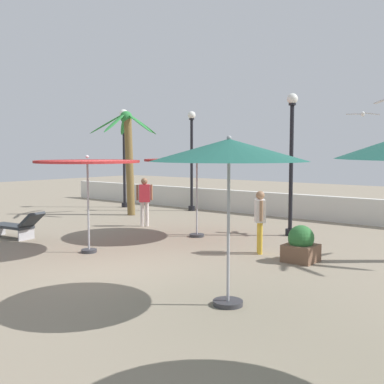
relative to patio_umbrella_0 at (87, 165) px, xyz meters
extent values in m
plane|color=gray|center=(1.10, -0.52, -2.21)|extent=(56.00, 56.00, 0.00)
cube|color=silver|center=(1.10, 8.90, -1.75)|extent=(25.20, 0.30, 0.91)
cylinder|color=#333338|center=(0.00, 0.00, -2.17)|extent=(0.39, 0.39, 0.08)
cylinder|color=#A5A5AD|center=(0.00, 0.00, -1.05)|extent=(0.05, 0.05, 2.31)
cylinder|color=maroon|center=(0.00, 0.00, 0.08)|extent=(2.58, 2.58, 0.06)
sphere|color=#99999E|center=(0.00, 0.00, 0.20)|extent=(0.08, 0.08, 0.08)
cylinder|color=#333338|center=(0.76, 3.43, -2.17)|extent=(0.44, 0.44, 0.08)
cylinder|color=#A5A5AD|center=(0.76, 3.43, -1.06)|extent=(0.05, 0.05, 2.30)
cylinder|color=maroon|center=(0.76, 3.43, 0.07)|extent=(3.09, 3.09, 0.06)
sphere|color=#99999E|center=(0.76, 3.43, 0.18)|extent=(0.08, 0.08, 0.08)
cylinder|color=#333338|center=(5.05, -1.19, -2.17)|extent=(0.50, 0.50, 0.08)
cylinder|color=#A5A5AD|center=(5.05, -1.19, -0.99)|extent=(0.05, 0.05, 2.43)
cone|color=#1E594C|center=(5.05, -1.19, 0.36)|extent=(2.58, 2.58, 0.36)
sphere|color=#99999E|center=(5.05, -1.19, 0.55)|extent=(0.08, 0.08, 0.08)
cylinder|color=brown|center=(-4.32, 5.55, -0.27)|extent=(0.46, 0.30, 3.89)
sphere|color=#2C813A|center=(-4.48, 5.55, 1.67)|extent=(0.49, 0.49, 0.49)
ellipsoid|color=#2C813A|center=(-3.70, 5.52, 1.41)|extent=(1.39, 0.25, 0.83)
ellipsoid|color=#2C813A|center=(-4.33, 6.32, 1.41)|extent=(0.46, 1.40, 0.83)
ellipsoid|color=#2C813A|center=(-5.11, 6.01, 1.41)|extent=(1.24, 0.97, 0.83)
ellipsoid|color=#2C813A|center=(-5.09, 5.08, 1.41)|extent=(1.22, 1.00, 0.83)
ellipsoid|color=#2C813A|center=(-4.31, 4.79, 1.41)|extent=(0.50, 1.40, 0.83)
cylinder|color=black|center=(-6.39, 7.21, -2.11)|extent=(0.28, 0.28, 0.20)
cylinder|color=black|center=(-6.39, 7.21, -0.20)|extent=(0.12, 0.12, 4.01)
cylinder|color=black|center=(-6.39, 7.21, 1.80)|extent=(0.22, 0.22, 0.06)
sphere|color=white|center=(-6.39, 7.21, 2.00)|extent=(0.39, 0.39, 0.39)
cylinder|color=black|center=(2.83, 5.34, -2.11)|extent=(0.28, 0.28, 0.20)
cylinder|color=black|center=(2.83, 5.34, -0.25)|extent=(0.12, 0.12, 3.92)
cylinder|color=black|center=(2.83, 5.34, 1.71)|extent=(0.22, 0.22, 0.06)
sphere|color=white|center=(2.83, 5.34, 1.88)|extent=(0.32, 0.32, 0.32)
cylinder|color=black|center=(-3.23, 8.13, -2.11)|extent=(0.28, 0.28, 0.20)
cylinder|color=black|center=(-3.23, 8.13, -0.27)|extent=(0.12, 0.12, 3.88)
cylinder|color=black|center=(-3.23, 8.13, 1.67)|extent=(0.22, 0.22, 0.06)
sphere|color=white|center=(-3.23, 8.13, 1.84)|extent=(0.33, 0.33, 0.33)
cube|color=#B7B7BC|center=(-2.73, -0.05, -2.03)|extent=(0.11, 0.55, 0.35)
cube|color=#33383D|center=(-3.37, -0.14, -1.86)|extent=(1.46, 0.73, 0.08)
cube|color=#33383D|center=(-2.49, -0.02, -1.60)|extent=(0.64, 0.62, 0.45)
cylinder|color=silver|center=(-1.79, 3.93, -1.79)|extent=(0.12, 0.12, 0.83)
cylinder|color=silver|center=(-1.90, 3.81, -1.79)|extent=(0.12, 0.12, 0.83)
cube|color=#D8333F|center=(-1.85, 3.87, -1.08)|extent=(0.42, 0.43, 0.59)
sphere|color=#936B4C|center=(-1.85, 3.87, -0.67)|extent=(0.22, 0.22, 0.22)
cylinder|color=#936B4C|center=(-1.68, 4.05, -1.05)|extent=(0.08, 0.08, 0.53)
cylinder|color=#936B4C|center=(-2.01, 3.69, -1.05)|extent=(0.08, 0.08, 0.53)
cylinder|color=gold|center=(3.36, 2.65, -1.81)|extent=(0.12, 0.12, 0.79)
cylinder|color=gold|center=(3.46, 2.52, -1.81)|extent=(0.12, 0.12, 0.79)
cube|color=silver|center=(3.41, 2.58, -1.13)|extent=(0.41, 0.43, 0.56)
sphere|color=#936B4C|center=(3.41, 2.58, -0.75)|extent=(0.21, 0.21, 0.21)
cylinder|color=#936B4C|center=(3.27, 2.77, -1.11)|extent=(0.08, 0.08, 0.50)
cylinder|color=#936B4C|center=(3.56, 2.39, -1.11)|extent=(0.08, 0.08, 0.50)
ellipsoid|color=white|center=(4.36, 6.95, 1.44)|extent=(0.22, 0.34, 0.12)
sphere|color=white|center=(4.41, 6.79, 1.47)|extent=(0.10, 0.10, 0.10)
cube|color=silver|center=(4.58, 7.03, 1.46)|extent=(0.50, 0.29, 0.09)
cube|color=silver|center=(4.13, 6.88, 1.46)|extent=(0.50, 0.29, 0.03)
cube|color=silver|center=(4.74, 7.41, 1.85)|extent=(0.51, 0.34, 0.13)
cube|color=brown|center=(4.60, 2.43, -2.01)|extent=(0.70, 0.70, 0.40)
sphere|color=#2D6B33|center=(4.60, 2.43, -1.66)|extent=(0.60, 0.60, 0.60)
camera|label=1|loc=(9.40, -7.54, 0.35)|focal=44.40mm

